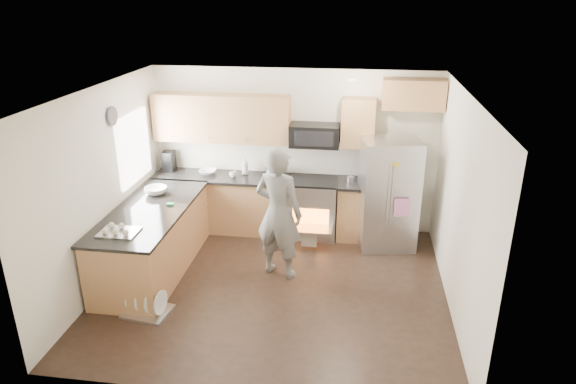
# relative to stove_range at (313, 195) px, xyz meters

# --- Properties ---
(ground) EXTENTS (4.50, 4.50, 0.00)m
(ground) POSITION_rel_stove_range_xyz_m (-0.35, -1.69, -0.68)
(ground) COLOR black
(ground) RESTS_ON ground
(room_shell) EXTENTS (4.54, 4.04, 2.62)m
(room_shell) POSITION_rel_stove_range_xyz_m (-0.39, -1.68, 1.00)
(room_shell) COLOR white
(room_shell) RESTS_ON ground
(back_cabinet_run) EXTENTS (4.45, 0.64, 2.50)m
(back_cabinet_run) POSITION_rel_stove_range_xyz_m (-0.94, 0.06, 0.29)
(back_cabinet_run) COLOR #B37947
(back_cabinet_run) RESTS_ON ground
(peninsula) EXTENTS (0.96, 2.36, 1.03)m
(peninsula) POSITION_rel_stove_range_xyz_m (-2.10, -1.45, -0.21)
(peninsula) COLOR #B37947
(peninsula) RESTS_ON ground
(stove_range) EXTENTS (0.76, 0.97, 1.79)m
(stove_range) POSITION_rel_stove_range_xyz_m (0.00, 0.00, 0.00)
(stove_range) COLOR #B7B7BC
(stove_range) RESTS_ON ground
(refrigerator) EXTENTS (0.93, 0.78, 1.69)m
(refrigerator) POSITION_rel_stove_range_xyz_m (1.15, -0.24, 0.17)
(refrigerator) COLOR #B7B7BC
(refrigerator) RESTS_ON ground
(person) EXTENTS (0.77, 0.62, 1.84)m
(person) POSITION_rel_stove_range_xyz_m (-0.34, -1.32, 0.24)
(person) COLOR gray
(person) RESTS_ON ground
(dish_rack) EXTENTS (0.60, 0.51, 0.34)m
(dish_rack) POSITION_rel_stove_range_xyz_m (-1.79, -2.48, -0.59)
(dish_rack) COLOR #B7B7BC
(dish_rack) RESTS_ON ground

